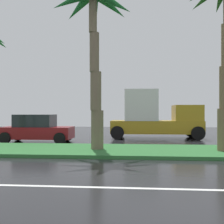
% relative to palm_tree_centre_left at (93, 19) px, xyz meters
% --- Properties ---
extents(ground_plane, '(90.00, 42.00, 0.10)m').
position_rel_palm_tree_centre_left_xyz_m(ground_plane, '(2.94, 1.25, -6.22)').
color(ground_plane, black).
extents(near_lane_divider_stripe, '(81.00, 0.14, 0.01)m').
position_rel_palm_tree_centre_left_xyz_m(near_lane_divider_stripe, '(2.94, -5.75, -6.17)').
color(near_lane_divider_stripe, white).
rests_on(near_lane_divider_stripe, ground_plane).
extents(median_strip, '(85.50, 4.00, 0.15)m').
position_rel_palm_tree_centre_left_xyz_m(median_strip, '(2.94, 0.25, -6.10)').
color(median_strip, '#2D6B33').
rests_on(median_strip, ground_plane).
extents(palm_tree_centre_left, '(3.85, 3.85, 7.74)m').
position_rel_palm_tree_centre_left_xyz_m(palm_tree_centre_left, '(0.00, 0.00, 0.00)').
color(palm_tree_centre_left, '#6D5F49').
rests_on(palm_tree_centre_left, median_strip).
extents(car_in_traffic_leading, '(4.30, 2.02, 1.72)m').
position_rel_palm_tree_centre_left_xyz_m(car_in_traffic_leading, '(-4.14, 3.96, -5.35)').
color(car_in_traffic_leading, maroon).
rests_on(car_in_traffic_leading, ground_plane).
extents(box_truck_lead, '(6.40, 2.64, 3.46)m').
position_rel_palm_tree_centre_left_xyz_m(box_truck_lead, '(3.34, 7.32, -4.62)').
color(box_truck_lead, '#B28C1E').
rests_on(box_truck_lead, ground_plane).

